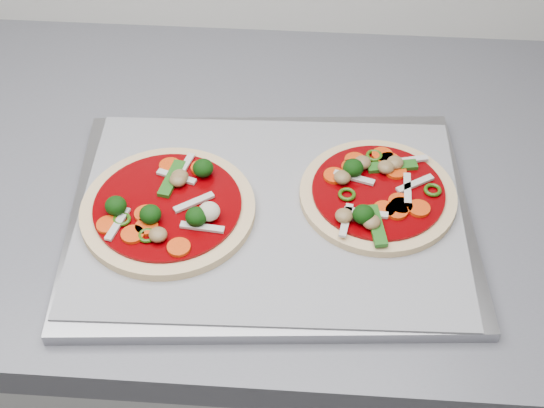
{
  "coord_description": "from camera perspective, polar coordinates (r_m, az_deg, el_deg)",
  "views": [
    {
      "loc": [
        -0.4,
        0.64,
        1.54
      ],
      "look_at": [
        -0.44,
        1.21,
        0.93
      ],
      "focal_mm": 50.0,
      "sensor_mm": 36.0,
      "label": 1
    }
  ],
  "objects": [
    {
      "name": "parchment",
      "position": [
        0.85,
        -0.13,
        -0.55
      ],
      "size": [
        0.44,
        0.33,
        0.0
      ],
      "primitive_type": "cube",
      "rotation": [
        0.0,
        0.0,
        0.03
      ],
      "color": "gray",
      "rests_on": "baking_tray"
    },
    {
      "name": "pizza_right",
      "position": [
        0.87,
        7.89,
        0.86
      ],
      "size": [
        0.23,
        0.23,
        0.03
      ],
      "rotation": [
        0.0,
        0.0,
        -0.35
      ],
      "color": "#E6C488",
      "rests_on": "parchment"
    },
    {
      "name": "baking_tray",
      "position": [
        0.86,
        -0.13,
        -0.93
      ],
      "size": [
        0.47,
        0.37,
        0.01
      ],
      "primitive_type": "cube",
      "rotation": [
        0.0,
        0.0,
        0.08
      ],
      "color": "gray",
      "rests_on": "countertop"
    },
    {
      "name": "pizza_left",
      "position": [
        0.85,
        -7.81,
        -0.28
      ],
      "size": [
        0.23,
        0.23,
        0.03
      ],
      "rotation": [
        0.0,
        0.0,
        -0.2
      ],
      "color": "#E6C488",
      "rests_on": "parchment"
    },
    {
      "name": "base_cabinet",
      "position": [
        1.35,
        19.71,
        -13.04
      ],
      "size": [
        3.6,
        0.6,
        0.86
      ],
      "primitive_type": "cube",
      "color": "#B8B8B6",
      "rests_on": "ground"
    }
  ]
}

